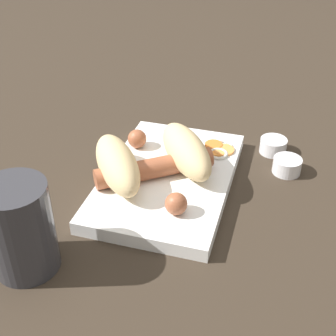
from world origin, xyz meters
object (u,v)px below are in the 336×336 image
object	(u,v)px
bread_roll	(152,157)
sausage	(155,168)
food_tray	(168,179)
condiment_cup_near	(287,166)
drink_glass	(20,228)
condiment_cup_far	(273,146)

from	to	relation	value
bread_roll	sausage	world-z (taller)	bread_roll
food_tray	condiment_cup_near	xyz separation A→B (m)	(0.08, -0.16, 0.00)
condiment_cup_near	drink_glass	distance (m)	0.40
food_tray	condiment_cup_near	world-z (taller)	condiment_cup_near
food_tray	bread_roll	bearing A→B (deg)	104.12
sausage	condiment_cup_near	bearing A→B (deg)	-62.57
food_tray	condiment_cup_near	size ratio (longest dim) A/B	6.45
sausage	food_tray	bearing A→B (deg)	-54.42
condiment_cup_near	bread_roll	bearing A→B (deg)	115.22
bread_roll	food_tray	bearing A→B (deg)	-75.88
food_tray	sausage	distance (m)	0.03
bread_roll	sausage	distance (m)	0.02
sausage	drink_glass	distance (m)	0.21
condiment_cup_near	condiment_cup_far	distance (m)	0.06
bread_roll	condiment_cup_near	world-z (taller)	bread_roll
condiment_cup_near	condiment_cup_far	world-z (taller)	same
sausage	condiment_cup_near	xyz separation A→B (m)	(0.09, -0.18, -0.02)
food_tray	bread_roll	size ratio (longest dim) A/B	1.33
bread_roll	drink_glass	distance (m)	0.22
condiment_cup_near	food_tray	bearing A→B (deg)	116.54
drink_glass	sausage	bearing A→B (deg)	-27.59
sausage	condiment_cup_near	world-z (taller)	sausage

